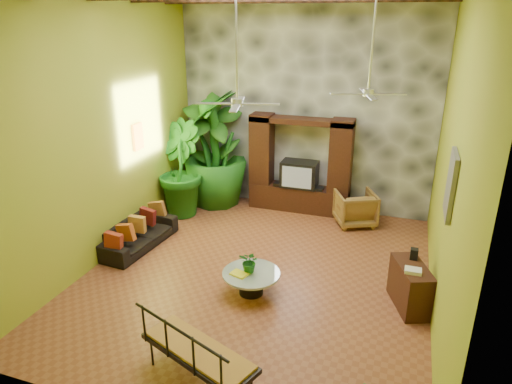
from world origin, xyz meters
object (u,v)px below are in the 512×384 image
(ceiling_fan_back, at_px, (369,81))
(tall_plant_a, at_px, (213,150))
(side_console, at_px, (410,286))
(ceiling_fan_front, at_px, (237,89))
(iron_bench, at_px, (196,351))
(entertainment_center, at_px, (300,172))
(wicker_armchair, at_px, (355,208))
(sofa, at_px, (138,234))
(coffee_table, at_px, (251,280))
(tall_plant_c, at_px, (215,149))
(tall_plant_b, at_px, (179,169))

(ceiling_fan_back, height_order, tall_plant_a, ceiling_fan_back)
(tall_plant_a, relative_size, side_console, 2.93)
(ceiling_fan_front, distance_m, iron_bench, 3.78)
(entertainment_center, relative_size, wicker_armchair, 2.82)
(ceiling_fan_back, distance_m, tall_plant_a, 4.62)
(ceiling_fan_front, xyz_separation_m, tall_plant_a, (-1.95, 3.38, -2.04))
(sofa, relative_size, wicker_armchair, 2.17)
(wicker_armchair, relative_size, coffee_table, 0.87)
(tall_plant_a, height_order, side_console, tall_plant_a)
(sofa, xyz_separation_m, tall_plant_c, (0.57, 2.68, 1.15))
(ceiling_fan_back, relative_size, coffee_table, 1.90)
(tall_plant_b, bearing_deg, side_console, -22.77)
(tall_plant_b, distance_m, tall_plant_c, 1.06)
(coffee_table, height_order, iron_bench, iron_bench)
(entertainment_center, xyz_separation_m, sofa, (-2.65, -2.92, -0.70))
(ceiling_fan_front, distance_m, side_console, 4.17)
(entertainment_center, relative_size, coffee_table, 2.45)
(ceiling_fan_front, distance_m, tall_plant_a, 4.40)
(wicker_armchair, height_order, coffee_table, wicker_armchair)
(wicker_armchair, xyz_separation_m, tall_plant_c, (-3.48, 0.16, 1.03))
(entertainment_center, xyz_separation_m, side_console, (2.65, -3.31, -0.59))
(coffee_table, bearing_deg, iron_bench, -89.11)
(entertainment_center, bearing_deg, iron_bench, -88.73)
(ceiling_fan_front, bearing_deg, tall_plant_b, 134.89)
(coffee_table, bearing_deg, side_console, 10.32)
(entertainment_center, height_order, iron_bench, entertainment_center)
(ceiling_fan_front, xyz_separation_m, side_console, (2.85, 0.22, -3.03))
(tall_plant_b, bearing_deg, tall_plant_c, 57.34)
(tall_plant_b, xyz_separation_m, iron_bench, (2.76, -4.87, -0.58))
(wicker_armchair, distance_m, coffee_table, 3.63)
(coffee_table, relative_size, iron_bench, 0.57)
(coffee_table, bearing_deg, tall_plant_a, 121.84)
(ceiling_fan_front, distance_m, sofa, 4.02)
(ceiling_fan_back, bearing_deg, tall_plant_c, 155.25)
(wicker_armchair, xyz_separation_m, tall_plant_b, (-4.03, -0.70, 0.72))
(entertainment_center, xyz_separation_m, tall_plant_c, (-2.08, -0.24, 0.45))
(sofa, xyz_separation_m, tall_plant_a, (0.50, 2.76, 1.09))
(ceiling_fan_back, relative_size, tall_plant_c, 0.66)
(sofa, distance_m, coffee_table, 2.88)
(wicker_armchair, distance_m, iron_bench, 5.72)
(ceiling_fan_back, bearing_deg, wicker_armchair, 97.42)
(tall_plant_b, height_order, coffee_table, tall_plant_b)
(tall_plant_b, bearing_deg, tall_plant_a, 62.99)
(side_console, bearing_deg, tall_plant_c, 125.75)
(wicker_armchair, bearing_deg, tall_plant_c, -27.69)
(ceiling_fan_back, distance_m, iron_bench, 5.16)
(tall_plant_a, height_order, tall_plant_b, tall_plant_a)
(coffee_table, bearing_deg, ceiling_fan_front, 140.93)
(tall_plant_a, height_order, iron_bench, tall_plant_a)
(entertainment_center, height_order, tall_plant_a, tall_plant_a)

